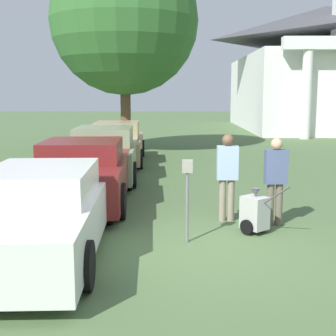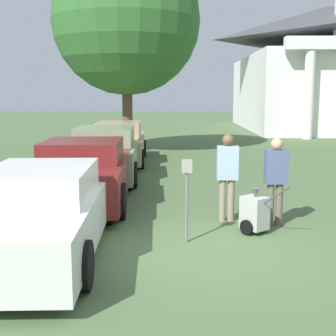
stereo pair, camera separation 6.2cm
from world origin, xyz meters
The scene contains 11 objects.
ground_plane centered at (0.00, 0.00, 0.00)m, with size 120.00×120.00×0.00m, color #4C663D.
parked_car_white centered at (-2.69, -0.12, 0.67)m, with size 2.10×5.13×1.42m.
parked_car_maroon centered at (-2.69, 3.27, 0.72)m, with size 2.24×4.78×1.50m.
parked_car_sage centered at (-2.69, 6.66, 0.73)m, with size 2.17×5.32×1.56m.
parked_car_tan centered at (-2.69, 9.86, 0.70)m, with size 2.09×5.14×1.52m.
parking_meter centered at (-0.37, 0.41, 1.00)m, with size 0.18×0.09×1.44m.
person_worker centered at (0.46, 1.80, 1.00)m, with size 0.42×0.23×1.76m.
person_supervisor centered at (1.36, 1.50, 0.97)m, with size 0.43×0.24×1.71m.
equipment_cart centered at (0.89, 0.97, 0.39)m, with size 0.77×0.89×1.00m.
church centered at (10.26, 26.90, 4.80)m, with size 11.71×16.42×21.53m.
shade_tree centered at (-2.69, 13.00, 5.58)m, with size 6.25×6.25×8.72m.
Camera 2 is at (-0.55, -7.40, 2.55)m, focal length 50.00 mm.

